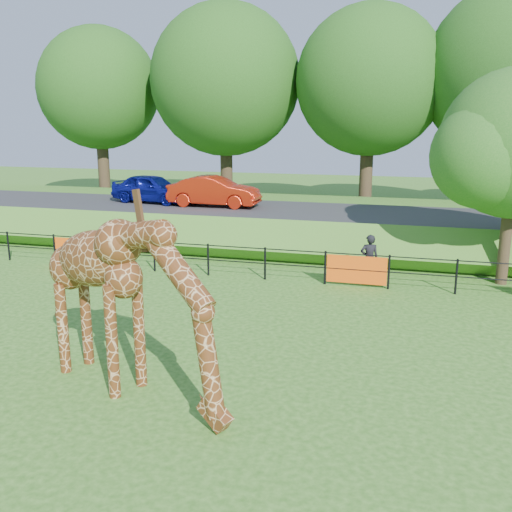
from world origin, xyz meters
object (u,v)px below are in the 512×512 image
object	(u,v)px
giraffe	(129,306)
car_blue	(152,188)
visitor	(369,259)
car_red	(214,191)

from	to	relation	value
giraffe	car_blue	xyz separation A→B (m)	(-6.69, 14.91, 0.30)
visitor	car_red	bearing A→B (deg)	-51.04
car_blue	visitor	world-z (taller)	car_blue
car_blue	car_red	xyz separation A→B (m)	(3.18, -0.36, 0.01)
giraffe	car_blue	world-z (taller)	giraffe
car_red	visitor	bearing A→B (deg)	-127.18
giraffe	visitor	xyz separation A→B (m)	(3.76, 9.02, -0.98)
giraffe	car_red	world-z (taller)	giraffe
car_red	visitor	xyz separation A→B (m)	(7.27, -5.53, -1.28)
car_blue	car_red	world-z (taller)	car_red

